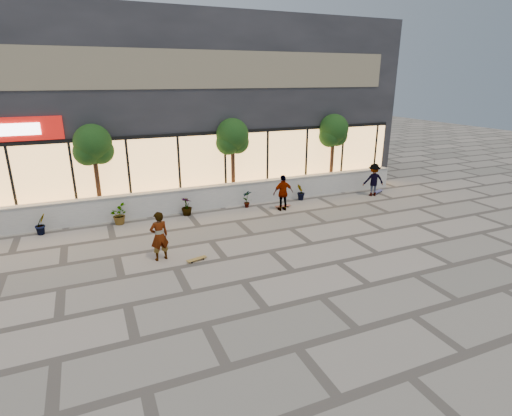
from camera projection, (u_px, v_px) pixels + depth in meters
name	position (u px, v px, depth m)	size (l,w,h in m)	color
ground	(244.00, 281.00, 11.66)	(80.00, 80.00, 0.00)	gray
planter_wall	(186.00, 200.00, 17.62)	(22.00, 0.42, 1.04)	white
retail_building	(157.00, 105.00, 21.25)	(24.00, 9.17, 8.50)	#222327
shrub_b	(41.00, 224.00, 15.05)	(0.45, 0.36, 0.81)	#163811
shrub_c	(118.00, 215.00, 16.09)	(0.73, 0.63, 0.81)	#163811
shrub_d	(187.00, 206.00, 17.14)	(0.45, 0.45, 0.81)	#163811
shrub_e	(247.00, 199.00, 18.18)	(0.43, 0.29, 0.81)	#163811
shrub_f	(301.00, 192.00, 19.22)	(0.45, 0.36, 0.81)	#163811
tree_midwest	(93.00, 147.00, 16.16)	(1.60, 1.50, 3.92)	#49271A
tree_mideast	(233.00, 139.00, 18.39)	(1.60, 1.50, 3.92)	#49271A
tree_east	(333.00, 132.00, 20.44)	(1.60, 1.50, 3.92)	#49271A
skater_center	(159.00, 236.00, 12.81)	(0.60, 0.39, 1.65)	silver
skater_right_near	(283.00, 193.00, 17.64)	(0.95, 0.39, 1.62)	silver
skater_right_far	(374.00, 180.00, 19.86)	(1.05, 0.60, 1.63)	maroon
skateboard_center	(197.00, 259.00, 12.94)	(0.71, 0.34, 0.08)	olive
skateboard_right_near	(283.00, 206.00, 18.23)	(0.75, 0.21, 0.09)	#9B4A32
skateboard_right_far	(378.00, 191.00, 20.52)	(0.85, 0.58, 0.10)	#484681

